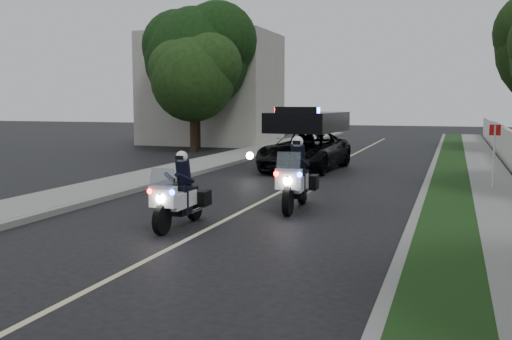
{
  "coord_description": "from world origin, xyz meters",
  "views": [
    {
      "loc": [
        4.87,
        -9.06,
        2.67
      ],
      "look_at": [
        0.24,
        4.59,
        1.0
      ],
      "focal_mm": 41.16,
      "sensor_mm": 36.0,
      "label": 1
    }
  ],
  "objects": [
    {
      "name": "building_far",
      "position": [
        -10.0,
        26.0,
        3.5
      ],
      "size": [
        8.0,
        6.0,
        7.0
      ],
      "primitive_type": "cube",
      "color": "#A8A396",
      "rests_on": "ground"
    },
    {
      "name": "tree_left_far",
      "position": [
        -9.22,
        21.96,
        0.0
      ],
      "size": [
        6.84,
        6.84,
        9.91
      ],
      "primitive_type": null,
      "rotation": [
        0.0,
        0.0,
        0.16
      ],
      "color": "#143410",
      "rests_on": "ground"
    },
    {
      "name": "grass_verge",
      "position": [
        4.8,
        10.0,
        0.08
      ],
      "size": [
        1.2,
        60.0,
        0.16
      ],
      "primitive_type": "cube",
      "color": "#193814",
      "rests_on": "ground"
    },
    {
      "name": "sidewalk_left",
      "position": [
        -5.2,
        10.0,
        0.08
      ],
      "size": [
        2.0,
        60.0,
        0.16
      ],
      "primitive_type": "cube",
      "color": "gray",
      "rests_on": "ground"
    },
    {
      "name": "sign_post",
      "position": [
        6.0,
        9.53,
        0.0
      ],
      "size": [
        0.39,
        0.39,
        2.08
      ],
      "primitive_type": null,
      "rotation": [
        0.0,
        0.0,
        -0.21
      ],
      "color": "#B2290C",
      "rests_on": "ground"
    },
    {
      "name": "ground",
      "position": [
        0.0,
        0.0,
        0.0
      ],
      "size": [
        120.0,
        120.0,
        0.0
      ],
      "primitive_type": "plane",
      "color": "black",
      "rests_on": "ground"
    },
    {
      "name": "lane_marking",
      "position": [
        0.0,
        10.0,
        0.0
      ],
      "size": [
        0.12,
        50.0,
        0.01
      ],
      "primitive_type": "cube",
      "color": "#BFB78C",
      "rests_on": "ground"
    },
    {
      "name": "police_moto_right",
      "position": [
        1.16,
        5.01,
        0.0
      ],
      "size": [
        0.87,
        2.2,
        1.83
      ],
      "primitive_type": null,
      "rotation": [
        0.0,
        0.0,
        0.05
      ],
      "color": "silver",
      "rests_on": "ground"
    },
    {
      "name": "bicycle",
      "position": [
        -2.59,
        24.65,
        0.0
      ],
      "size": [
        0.8,
        1.72,
        0.87
      ],
      "primitive_type": "imported",
      "rotation": [
        0.0,
        0.0,
        -0.14
      ],
      "color": "black",
      "rests_on": "ground"
    },
    {
      "name": "curb_left",
      "position": [
        -4.1,
        10.0,
        0.07
      ],
      "size": [
        0.2,
        60.0,
        0.15
      ],
      "primitive_type": "cube",
      "color": "gray",
      "rests_on": "ground"
    },
    {
      "name": "curb_right",
      "position": [
        4.1,
        10.0,
        0.07
      ],
      "size": [
        0.2,
        60.0,
        0.15
      ],
      "primitive_type": "cube",
      "color": "gray",
      "rests_on": "ground"
    },
    {
      "name": "sidewalk_right",
      "position": [
        6.1,
        10.0,
        0.08
      ],
      "size": [
        1.4,
        60.0,
        0.16
      ],
      "primitive_type": "cube",
      "color": "gray",
      "rests_on": "ground"
    },
    {
      "name": "police_moto_left",
      "position": [
        -0.67,
        2.17,
        0.0
      ],
      "size": [
        0.68,
        1.93,
        1.64
      ],
      "primitive_type": null,
      "rotation": [
        0.0,
        0.0,
        0.0
      ],
      "color": "silver",
      "rests_on": "ground"
    },
    {
      "name": "cyclist",
      "position": [
        -2.59,
        24.65,
        0.0
      ],
      "size": [
        0.62,
        0.43,
        1.63
      ],
      "primitive_type": "imported",
      "rotation": [
        0.0,
        0.0,
        3.07
      ],
      "color": "black",
      "rests_on": "ground"
    },
    {
      "name": "tree_left_near",
      "position": [
        -8.47,
        19.78,
        0.0
      ],
      "size": [
        5.89,
        5.89,
        7.51
      ],
      "primitive_type": null,
      "rotation": [
        0.0,
        0.0,
        0.4
      ],
      "color": "#214115",
      "rests_on": "ground"
    },
    {
      "name": "police_suv",
      "position": [
        -0.69,
        13.38,
        0.0
      ],
      "size": [
        2.93,
        5.67,
        2.68
      ],
      "primitive_type": "imported",
      "rotation": [
        0.0,
        0.0,
        -0.07
      ],
      "color": "black",
      "rests_on": "ground"
    }
  ]
}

